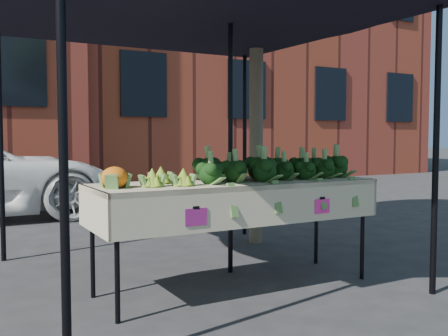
{
  "coord_description": "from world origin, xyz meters",
  "views": [
    {
      "loc": [
        -2.04,
        -3.61,
        1.28
      ],
      "look_at": [
        0.13,
        0.25,
        1.0
      ],
      "focal_mm": 41.14,
      "sensor_mm": 36.0,
      "label": 1
    }
  ],
  "objects": [
    {
      "name": "cauliflower_pair",
      "position": [
        -0.92,
        -0.0,
        0.99
      ],
      "size": [
        0.19,
        0.19,
        0.17
      ],
      "primitive_type": "ellipsoid",
      "color": "orange",
      "rests_on": "table"
    },
    {
      "name": "canopy",
      "position": [
        -0.01,
        0.57,
        1.37
      ],
      "size": [
        3.16,
        3.16,
        2.74
      ],
      "primitive_type": null,
      "color": "black",
      "rests_on": "ground"
    },
    {
      "name": "building_right",
      "position": [
        7.0,
        12.5,
        4.25
      ],
      "size": [
        12.0,
        8.0,
        8.5
      ],
      "primitive_type": "cube",
      "color": "maroon",
      "rests_on": "ground"
    },
    {
      "name": "ground",
      "position": [
        0.0,
        0.0,
        0.0
      ],
      "size": [
        90.0,
        90.0,
        0.0
      ],
      "primitive_type": "plane",
      "color": "#262629"
    },
    {
      "name": "table",
      "position": [
        0.13,
        0.05,
        0.45
      ],
      "size": [
        2.4,
        0.81,
        0.9
      ],
      "color": "#BFB39A",
      "rests_on": "ground"
    },
    {
      "name": "street_tree",
      "position": [
        1.28,
        1.51,
        2.35
      ],
      "size": [
        2.39,
        2.39,
        4.71
      ],
      "primitive_type": null,
      "color": "#1E4C14",
      "rests_on": "ground"
    },
    {
      "name": "broccoli_heap",
      "position": [
        0.49,
        0.07,
        1.03
      ],
      "size": [
        1.53,
        0.56,
        0.25
      ],
      "primitive_type": "ellipsoid",
      "color": "black",
      "rests_on": "table"
    },
    {
      "name": "romanesco_cluster",
      "position": [
        -0.53,
        0.03,
        1.0
      ],
      "size": [
        0.42,
        0.46,
        0.19
      ],
      "primitive_type": "ellipsoid",
      "color": "#A1B626",
      "rests_on": "table"
    }
  ]
}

